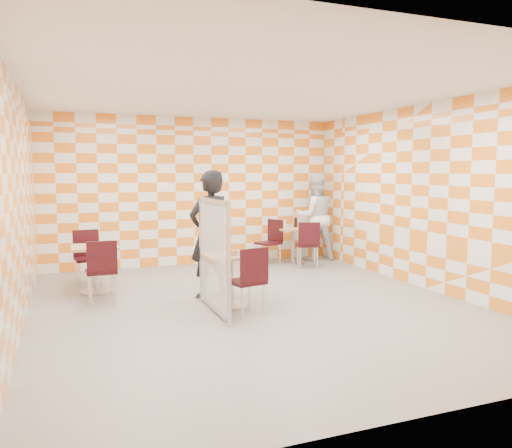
# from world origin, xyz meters

# --- Properties ---
(room_shell) EXTENTS (7.00, 7.00, 7.00)m
(room_shell) POSITION_xyz_m (0.00, 0.54, 1.50)
(room_shell) COLOR gray
(room_shell) RESTS_ON ground
(main_table) EXTENTS (0.70, 0.70, 0.75)m
(main_table) POSITION_xyz_m (-0.32, 0.10, 0.51)
(main_table) COLOR tan
(main_table) RESTS_ON ground
(second_table) EXTENTS (0.70, 0.70, 0.75)m
(second_table) POSITION_xyz_m (1.94, 2.85, 0.51)
(second_table) COLOR tan
(second_table) RESTS_ON ground
(empty_table) EXTENTS (0.70, 0.70, 0.75)m
(empty_table) POSITION_xyz_m (-2.06, 1.62, 0.51)
(empty_table) COLOR tan
(empty_table) RESTS_ON ground
(chair_main_front) EXTENTS (0.51, 0.51, 0.92)m
(chair_main_front) POSITION_xyz_m (-0.24, -0.48, 0.54)
(chair_main_front) COLOR black
(chair_main_front) RESTS_ON ground
(chair_second_front) EXTENTS (0.53, 0.54, 0.92)m
(chair_second_front) POSITION_xyz_m (1.97, 2.22, 0.54)
(chair_second_front) COLOR black
(chair_second_front) RESTS_ON ground
(chair_second_side) EXTENTS (0.55, 0.55, 0.92)m
(chair_second_side) POSITION_xyz_m (1.46, 2.86, 0.54)
(chair_second_side) COLOR black
(chair_second_side) RESTS_ON ground
(chair_empty_near) EXTENTS (0.43, 0.44, 0.92)m
(chair_empty_near) POSITION_xyz_m (-2.01, 0.92, 0.54)
(chair_empty_near) COLOR black
(chair_empty_near) RESTS_ON ground
(chair_empty_far) EXTENTS (0.47, 0.48, 0.92)m
(chair_empty_far) POSITION_xyz_m (-2.16, 2.26, 0.54)
(chair_empty_far) COLOR black
(chair_empty_far) RESTS_ON ground
(partition) EXTENTS (0.08, 1.38, 1.55)m
(partition) POSITION_xyz_m (-0.63, -0.14, 0.79)
(partition) COLOR white
(partition) RESTS_ON ground
(man_dark) EXTENTS (0.81, 0.66, 1.93)m
(man_dark) POSITION_xyz_m (-0.44, 0.72, 0.96)
(man_dark) COLOR black
(man_dark) RESTS_ON ground
(man_white) EXTENTS (1.00, 0.83, 1.88)m
(man_white) POSITION_xyz_m (2.55, 3.05, 0.94)
(man_white) COLOR white
(man_white) RESTS_ON ground
(pizza_on_foil) EXTENTS (0.40, 0.40, 0.04)m
(pizza_on_foil) POSITION_xyz_m (-0.32, 0.08, 0.77)
(pizza_on_foil) COLOR silver
(pizza_on_foil) RESTS_ON main_table
(sport_bottle) EXTENTS (0.06, 0.06, 0.20)m
(sport_bottle) POSITION_xyz_m (1.80, 2.96, 0.84)
(sport_bottle) COLOR white
(sport_bottle) RESTS_ON second_table
(soda_bottle) EXTENTS (0.07, 0.07, 0.23)m
(soda_bottle) POSITION_xyz_m (2.00, 2.86, 0.85)
(soda_bottle) COLOR black
(soda_bottle) RESTS_ON second_table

